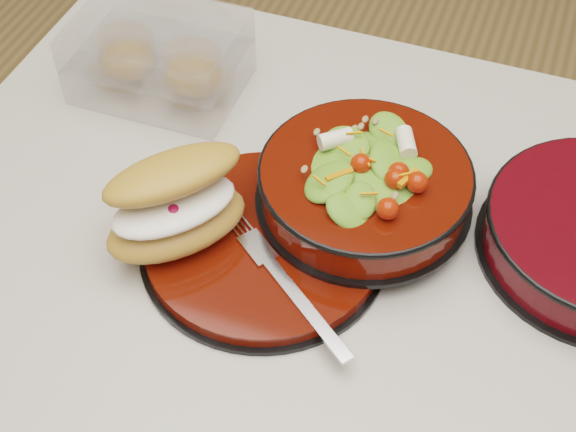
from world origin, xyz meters
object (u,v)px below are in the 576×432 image
(croissant, at_px, (177,204))
(dinner_plate, at_px, (265,243))
(fork, at_px, (290,289))
(salad_bowl, at_px, (365,178))
(pastry_box, at_px, (159,58))

(croissant, bearing_deg, dinner_plate, -33.01)
(dinner_plate, height_order, fork, fork)
(salad_bowl, xyz_separation_m, fork, (-0.03, -0.14, -0.03))
(croissant, xyz_separation_m, fork, (0.14, -0.03, -0.04))
(croissant, xyz_separation_m, pastry_box, (-0.14, 0.23, -0.02))
(dinner_plate, distance_m, pastry_box, 0.31)
(fork, bearing_deg, pastry_box, 82.83)
(salad_bowl, distance_m, croissant, 0.20)
(dinner_plate, distance_m, croissant, 0.10)
(salad_bowl, xyz_separation_m, pastry_box, (-0.31, 0.12, -0.01))
(pastry_box, bearing_deg, fork, -44.49)
(pastry_box, bearing_deg, croissant, -60.01)
(dinner_plate, bearing_deg, pastry_box, 137.08)
(dinner_plate, distance_m, salad_bowl, 0.13)
(croissant, bearing_deg, pastry_box, 72.19)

